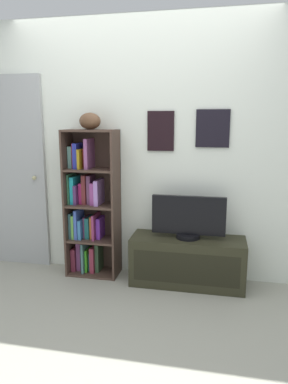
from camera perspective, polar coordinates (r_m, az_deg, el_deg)
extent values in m
cube|color=gray|center=(2.87, -5.84, -21.63)|extent=(5.20, 5.20, 0.04)
cube|color=silver|center=(3.51, -0.68, 6.73)|extent=(4.80, 0.06, 2.51)
cube|color=black|center=(3.42, 2.69, 9.73)|extent=(0.25, 0.02, 0.37)
cube|color=slate|center=(3.41, 2.68, 9.73)|extent=(0.20, 0.01, 0.32)
cube|color=black|center=(3.37, 10.96, 9.97)|extent=(0.31, 0.02, 0.35)
cube|color=#A3AAB5|center=(3.37, 10.96, 9.96)|extent=(0.26, 0.01, 0.30)
cube|color=#463329|center=(3.64, -11.93, -1.75)|extent=(0.02, 0.29, 1.45)
cube|color=#463329|center=(3.47, -4.47, -2.16)|extent=(0.02, 0.29, 1.45)
cube|color=#463329|center=(3.67, -7.55, -1.47)|extent=(0.51, 0.01, 1.45)
cube|color=#463329|center=(3.78, -7.97, -12.60)|extent=(0.47, 0.28, 0.02)
cube|color=#463329|center=(3.65, -8.12, -7.52)|extent=(0.47, 0.28, 0.02)
cube|color=#463329|center=(3.55, -8.28, -2.11)|extent=(0.47, 0.28, 0.02)
cube|color=#463329|center=(3.48, -8.45, 3.55)|extent=(0.47, 0.28, 0.02)
cube|color=#463329|center=(3.45, -8.63, 9.70)|extent=(0.47, 0.28, 0.02)
cube|color=maroon|center=(3.83, -10.81, -10.28)|extent=(0.04, 0.20, 0.24)
cube|color=#804278|center=(3.81, -10.06, -9.86)|extent=(0.04, 0.16, 0.29)
cube|color=#34716F|center=(3.82, -9.49, -10.31)|extent=(0.02, 0.15, 0.23)
cube|color=slate|center=(3.76, -9.31, -10.04)|extent=(0.02, 0.23, 0.31)
cube|color=green|center=(3.78, -8.83, -10.51)|extent=(0.02, 0.19, 0.23)
cube|color=#1C535C|center=(3.80, -8.35, -10.77)|extent=(0.03, 0.15, 0.19)
cube|color=#8F2D42|center=(3.75, -7.93, -10.43)|extent=(0.04, 0.20, 0.26)
cube|color=#324E31|center=(3.75, -7.21, -10.20)|extent=(0.04, 0.17, 0.29)
cube|color=#2E575A|center=(3.71, -11.19, -5.06)|extent=(0.03, 0.21, 0.26)
cube|color=#66AD46|center=(3.69, -10.79, -5.24)|extent=(0.02, 0.22, 0.24)
cube|color=#3F5DBB|center=(3.67, -10.35, -4.88)|extent=(0.03, 0.22, 0.30)
cube|color=teal|center=(3.67, -9.76, -5.67)|extent=(0.03, 0.22, 0.19)
cube|color=#6E325B|center=(3.69, -9.17, -5.44)|extent=(0.02, 0.17, 0.21)
cube|color=#195A58|center=(3.67, -8.71, -5.52)|extent=(0.04, 0.18, 0.21)
cube|color=#B86127|center=(3.65, -8.03, -5.46)|extent=(0.03, 0.17, 0.23)
cube|color=#88305C|center=(3.62, -7.67, -5.40)|extent=(0.02, 0.22, 0.25)
cube|color=purple|center=(3.64, -6.99, -5.64)|extent=(0.04, 0.17, 0.21)
cube|color=#2B5E3E|center=(3.62, -11.47, 0.62)|extent=(0.02, 0.21, 0.30)
cube|color=#1EA8B6|center=(3.62, -10.95, 0.40)|extent=(0.04, 0.20, 0.27)
cube|color=#492857|center=(3.60, -10.44, -0.27)|extent=(0.03, 0.22, 0.19)
cube|color=#A72261|center=(3.61, -9.73, -0.10)|extent=(0.03, 0.17, 0.21)
cube|color=maroon|center=(3.58, -9.21, 0.49)|extent=(0.04, 0.18, 0.29)
cube|color=#663A5D|center=(3.57, -8.47, 0.45)|extent=(0.04, 0.17, 0.28)
cube|color=#9A448E|center=(3.55, -7.89, -0.15)|extent=(0.04, 0.20, 0.22)
cube|color=#A77ACB|center=(3.52, -7.22, 0.03)|extent=(0.04, 0.22, 0.25)
cube|color=#669E91|center=(3.60, -11.37, 5.55)|extent=(0.04, 0.16, 0.21)
cube|color=maroon|center=(3.58, -10.87, 5.77)|extent=(0.02, 0.17, 0.24)
cube|color=#242D95|center=(3.54, -10.45, 5.77)|extent=(0.04, 0.22, 0.24)
cube|color=#9F7F18|center=(3.52, -9.86, 5.31)|extent=(0.03, 0.23, 0.19)
cube|color=maroon|center=(3.54, -9.16, 5.35)|extent=(0.03, 0.16, 0.19)
cube|color=#8B4B80|center=(3.50, -8.76, 6.11)|extent=(0.03, 0.22, 0.29)
ellipsoid|color=brown|center=(3.45, -8.67, 11.17)|extent=(0.29, 0.25, 0.16)
cube|color=#2C2B1B|center=(3.46, 6.97, -10.92)|extent=(1.06, 0.38, 0.46)
cube|color=black|center=(3.29, 6.69, -12.11)|extent=(0.96, 0.01, 0.29)
cylinder|color=black|center=(3.38, 7.07, -7.00)|extent=(0.22, 0.22, 0.04)
cube|color=black|center=(3.32, 7.15, -3.72)|extent=(0.68, 0.04, 0.36)
cube|color=#272C4E|center=(3.31, 7.14, -3.77)|extent=(0.64, 0.01, 0.32)
cube|color=#A3A5A5|center=(4.04, -21.14, 2.92)|extent=(0.89, 0.04, 1.99)
cube|color=gray|center=(4.00, -21.68, 8.54)|extent=(0.57, 0.01, 0.72)
cube|color=gray|center=(4.11, -20.83, -3.16)|extent=(0.57, 0.01, 0.72)
sphere|color=tan|center=(3.84, -17.21, 2.17)|extent=(0.04, 0.04, 0.04)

